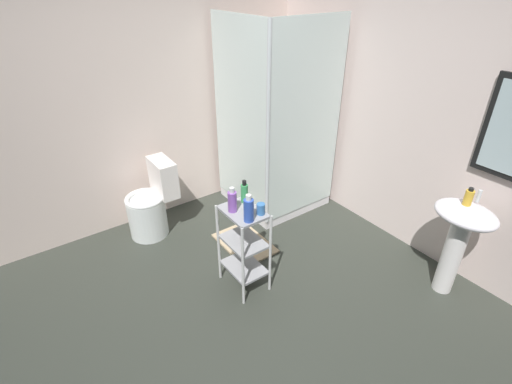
% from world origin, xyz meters
% --- Properties ---
extents(ground_plane, '(4.20, 4.20, 0.02)m').
position_xyz_m(ground_plane, '(0.00, 0.00, -0.01)').
color(ground_plane, '#32352E').
extents(wall_back, '(4.20, 0.14, 2.50)m').
position_xyz_m(wall_back, '(0.01, 1.85, 1.25)').
color(wall_back, silver).
rests_on(wall_back, ground_plane).
extents(wall_left, '(0.10, 4.20, 2.50)m').
position_xyz_m(wall_left, '(-1.85, 0.00, 1.25)').
color(wall_left, beige).
rests_on(wall_left, ground_plane).
extents(shower_stall, '(0.92, 0.92, 2.00)m').
position_xyz_m(shower_stall, '(-1.19, 1.17, 0.46)').
color(shower_stall, white).
rests_on(shower_stall, ground_plane).
extents(pedestal_sink, '(0.46, 0.37, 0.81)m').
position_xyz_m(pedestal_sink, '(0.68, 1.52, 0.58)').
color(pedestal_sink, white).
rests_on(pedestal_sink, ground_plane).
extents(sink_faucet, '(0.03, 0.03, 0.10)m').
position_xyz_m(sink_faucet, '(0.68, 1.64, 0.86)').
color(sink_faucet, silver).
rests_on(sink_faucet, pedestal_sink).
extents(toilet, '(0.37, 0.49, 0.76)m').
position_xyz_m(toilet, '(-1.48, -0.12, 0.31)').
color(toilet, white).
rests_on(toilet, ground_plane).
extents(storage_cart, '(0.38, 0.28, 0.74)m').
position_xyz_m(storage_cart, '(-0.33, 0.21, 0.44)').
color(storage_cart, silver).
rests_on(storage_cart, ground_plane).
extents(hand_soap_bottle, '(0.06, 0.06, 0.14)m').
position_xyz_m(hand_soap_bottle, '(0.65, 1.54, 0.87)').
color(hand_soap_bottle, gold).
rests_on(hand_soap_bottle, pedestal_sink).
extents(body_wash_bottle_green, '(0.06, 0.06, 0.19)m').
position_xyz_m(body_wash_bottle_green, '(-0.44, 0.29, 0.82)').
color(body_wash_bottle_green, '#389853').
rests_on(body_wash_bottle_green, storage_cart).
extents(conditioner_bottle_purple, '(0.07, 0.07, 0.20)m').
position_xyz_m(conditioner_bottle_purple, '(-0.38, 0.14, 0.83)').
color(conditioner_bottle_purple, purple).
rests_on(conditioner_bottle_purple, storage_cart).
extents(shampoo_bottle_blue, '(0.07, 0.07, 0.22)m').
position_xyz_m(shampoo_bottle_blue, '(-0.20, 0.17, 0.84)').
color(shampoo_bottle_blue, blue).
rests_on(shampoo_bottle_blue, storage_cart).
extents(rinse_cup, '(0.06, 0.06, 0.09)m').
position_xyz_m(rinse_cup, '(-0.22, 0.29, 0.78)').
color(rinse_cup, '#3870B2').
rests_on(rinse_cup, storage_cart).
extents(bath_mat, '(0.60, 0.40, 0.02)m').
position_xyz_m(bath_mat, '(-0.78, 0.51, 0.01)').
color(bath_mat, tan).
rests_on(bath_mat, ground_plane).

